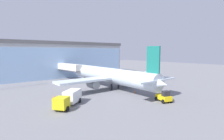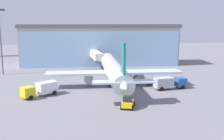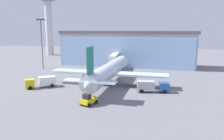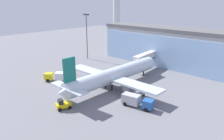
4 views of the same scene
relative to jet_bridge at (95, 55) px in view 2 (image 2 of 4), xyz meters
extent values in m
plane|color=slate|center=(2.47, -25.12, -4.44)|extent=(240.00, 240.00, 0.00)
cube|color=#A3A3A3|center=(2.47, 10.75, 1.90)|extent=(52.94, 14.11, 12.68)
cube|color=#97BDE4|center=(2.22, 4.59, 1.26)|extent=(51.42, 2.35, 11.41)
cube|color=#606060|center=(2.47, 10.75, 8.84)|extent=(53.99, 14.39, 1.20)
cube|color=silver|center=(0.01, -0.10, 0.17)|extent=(3.32, 14.69, 2.40)
cube|color=#3F3F47|center=(0.01, -0.10, -0.88)|extent=(3.37, 14.70, 0.30)
cylinder|color=#4C4C51|center=(-0.42, 5.34, -2.74)|extent=(0.70, 0.70, 3.41)
cylinder|color=#59595E|center=(-26.54, -3.69, 4.38)|extent=(0.36, 0.36, 17.64)
cylinder|color=silver|center=(2.85, -19.95, -0.85)|extent=(4.84, 33.07, 3.99)
cone|color=silver|center=(3.27, -3.47, -0.85)|extent=(4.07, 3.10, 3.99)
cone|color=silver|center=(2.43, -36.44, -0.85)|extent=(3.70, 4.09, 3.59)
cube|color=silver|center=(2.81, -21.60, -1.24)|extent=(31.18, 5.00, 0.50)
cube|color=silver|center=(2.45, -35.44, -0.25)|extent=(11.06, 2.68, 0.30)
cube|color=#197266|center=(2.47, -34.94, 3.92)|extent=(0.44, 3.21, 5.53)
cylinder|color=gray|center=(-3.08, -20.95, -2.59)|extent=(2.18, 3.25, 2.10)
cylinder|color=gray|center=(8.73, -21.25, -2.59)|extent=(2.18, 3.25, 2.10)
cylinder|color=black|center=(1.59, -22.57, -3.64)|extent=(0.50, 0.50, 1.60)
cylinder|color=black|center=(3.98, -22.63, -3.64)|extent=(0.50, 0.50, 1.60)
cylinder|color=black|center=(3.20, -6.47, -3.64)|extent=(0.40, 0.40, 1.60)
cube|color=yellow|center=(-15.21, -29.51, -3.04)|extent=(3.08, 3.08, 1.90)
cube|color=white|center=(-11.87, -26.96, -2.89)|extent=(4.51, 4.18, 2.20)
cylinder|color=black|center=(-14.54, -30.38, -3.99)|extent=(0.90, 0.78, 0.90)
cylinder|color=black|center=(-15.88, -28.63, -3.99)|extent=(0.90, 0.78, 0.90)
cylinder|color=black|center=(-10.41, -27.23, -3.99)|extent=(0.90, 0.78, 0.90)
cylinder|color=black|center=(-11.74, -25.48, -3.99)|extent=(0.90, 0.78, 0.90)
cube|color=#2659A5|center=(17.20, -25.44, -3.04)|extent=(2.53, 2.53, 1.90)
cube|color=#B2B2B7|center=(13.06, -26.12, -2.89)|extent=(4.30, 2.82, 2.20)
cylinder|color=black|center=(17.03, -24.36, -3.99)|extent=(0.94, 0.44, 0.90)
cylinder|color=black|center=(17.38, -26.53, -3.99)|extent=(0.94, 0.44, 0.90)
cylinder|color=black|center=(11.89, -25.19, -3.99)|extent=(0.94, 0.44, 0.90)
cylinder|color=black|center=(12.25, -27.36, -3.99)|extent=(0.94, 0.44, 0.90)
cube|color=gray|center=(11.61, -20.88, -3.92)|extent=(1.88, 2.95, 0.16)
cylinder|color=black|center=(12.21, -22.07, -4.22)|extent=(0.16, 0.45, 0.44)
cylinder|color=gray|center=(12.21, -22.07, -3.39)|extent=(0.08, 0.08, 0.90)
cylinder|color=black|center=(10.78, -21.92, -4.22)|extent=(0.16, 0.45, 0.44)
cylinder|color=gray|center=(10.78, -21.92, -3.39)|extent=(0.08, 0.08, 0.90)
cylinder|color=black|center=(12.44, -19.84, -4.22)|extent=(0.16, 0.45, 0.44)
cylinder|color=gray|center=(12.44, -19.84, -3.39)|extent=(0.08, 0.08, 0.90)
cylinder|color=black|center=(11.01, -19.69, -4.22)|extent=(0.16, 0.45, 0.44)
cylinder|color=gray|center=(11.01, -19.69, -3.39)|extent=(0.08, 0.08, 0.90)
cube|color=yellow|center=(2.89, -37.40, -3.59)|extent=(2.78, 3.62, 0.90)
cube|color=#26262B|center=(2.68, -38.01, -2.64)|extent=(1.66, 1.42, 1.00)
cylinder|color=black|center=(2.43, -36.04, -4.04)|extent=(0.60, 0.87, 0.80)
cylinder|color=black|center=(4.12, -36.66, -4.04)|extent=(0.60, 0.87, 0.80)
cylinder|color=black|center=(1.67, -38.15, -4.04)|extent=(0.60, 0.87, 0.80)
cylinder|color=black|center=(3.36, -38.76, -4.04)|extent=(0.60, 0.87, 0.80)
cone|color=orange|center=(3.75, -28.79, -4.17)|extent=(0.36, 0.36, 0.55)
cone|color=orange|center=(-12.97, -20.52, -4.17)|extent=(0.36, 0.36, 0.55)
camera|label=1|loc=(-27.03, -57.05, 5.56)|focal=28.00mm
camera|label=2|loc=(-5.63, -80.05, 10.27)|focal=42.00mm
camera|label=3|loc=(16.40, -76.07, 10.13)|focal=35.00mm
camera|label=4|loc=(40.04, -62.88, 18.27)|focal=35.00mm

